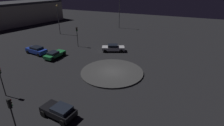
{
  "coord_description": "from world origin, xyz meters",
  "views": [
    {
      "loc": [
        10.07,
        -23.05,
        12.94
      ],
      "look_at": [
        0.0,
        0.0,
        1.67
      ],
      "focal_mm": 28.54,
      "sensor_mm": 36.0,
      "label": 1
    }
  ],
  "objects_px": {
    "car_black": "(59,111)",
    "traffic_light_southwest": "(0,76)",
    "car_blue": "(36,50)",
    "streetlamp_north": "(119,9)",
    "traffic_light_northwest": "(77,33)",
    "store_building": "(4,15)",
    "traffic_light_south_near": "(12,111)",
    "car_silver": "(113,48)",
    "car_green": "(55,54)",
    "streetlamp_northwest": "(58,16)"
  },
  "relations": [
    {
      "from": "car_blue",
      "to": "traffic_light_northwest",
      "type": "relative_size",
      "value": 1.08
    },
    {
      "from": "car_blue",
      "to": "traffic_light_south_near",
      "type": "xyz_separation_m",
      "value": [
        14.42,
        -16.83,
        2.16
      ]
    },
    {
      "from": "car_blue",
      "to": "car_black",
      "type": "height_order",
      "value": "car_blue"
    },
    {
      "from": "store_building",
      "to": "traffic_light_south_near",
      "type": "bearing_deg",
      "value": 66.85
    },
    {
      "from": "traffic_light_northwest",
      "to": "streetlamp_north",
      "type": "distance_m",
      "value": 20.91
    },
    {
      "from": "traffic_light_southwest",
      "to": "store_building",
      "type": "relative_size",
      "value": 0.1
    },
    {
      "from": "car_green",
      "to": "streetlamp_north",
      "type": "xyz_separation_m",
      "value": [
        2.06,
        28.04,
        5.15
      ]
    },
    {
      "from": "car_blue",
      "to": "streetlamp_northwest",
      "type": "bearing_deg",
      "value": -61.0
    },
    {
      "from": "traffic_light_northwest",
      "to": "traffic_light_southwest",
      "type": "bearing_deg",
      "value": -47.45
    },
    {
      "from": "traffic_light_south_near",
      "to": "streetlamp_north",
      "type": "distance_m",
      "value": 45.37
    },
    {
      "from": "store_building",
      "to": "car_blue",
      "type": "bearing_deg",
      "value": 75.34
    },
    {
      "from": "car_blue",
      "to": "streetlamp_northwest",
      "type": "distance_m",
      "value": 15.81
    },
    {
      "from": "car_black",
      "to": "streetlamp_northwest",
      "type": "relative_size",
      "value": 0.51
    },
    {
      "from": "streetlamp_north",
      "to": "streetlamp_northwest",
      "type": "xyz_separation_m",
      "value": [
        -12.31,
        -13.6,
        -0.87
      ]
    },
    {
      "from": "traffic_light_northwest",
      "to": "store_building",
      "type": "height_order",
      "value": "store_building"
    },
    {
      "from": "streetlamp_northwest",
      "to": "store_building",
      "type": "xyz_separation_m",
      "value": [
        -23.01,
        1.23,
        -1.35
      ]
    },
    {
      "from": "traffic_light_south_near",
      "to": "streetlamp_northwest",
      "type": "bearing_deg",
      "value": 42.8
    },
    {
      "from": "car_blue",
      "to": "car_silver",
      "type": "distance_m",
      "value": 15.39
    },
    {
      "from": "traffic_light_southwest",
      "to": "traffic_light_northwest",
      "type": "bearing_deg",
      "value": 47.8
    },
    {
      "from": "car_silver",
      "to": "streetlamp_northwest",
      "type": "xyz_separation_m",
      "value": [
        -18.99,
        6.73,
        4.23
      ]
    },
    {
      "from": "traffic_light_northwest",
      "to": "streetlamp_northwest",
      "type": "height_order",
      "value": "streetlamp_northwest"
    },
    {
      "from": "car_black",
      "to": "traffic_light_south_near",
      "type": "bearing_deg",
      "value": 71.23
    },
    {
      "from": "car_silver",
      "to": "car_green",
      "type": "relative_size",
      "value": 1.12
    },
    {
      "from": "car_silver",
      "to": "store_building",
      "type": "xyz_separation_m",
      "value": [
        -41.99,
        7.96,
        2.89
      ]
    },
    {
      "from": "car_blue",
      "to": "store_building",
      "type": "bearing_deg",
      "value": -20.69
    },
    {
      "from": "car_green",
      "to": "traffic_light_south_near",
      "type": "height_order",
      "value": "traffic_light_south_near"
    },
    {
      "from": "car_silver",
      "to": "streetlamp_north",
      "type": "distance_m",
      "value": 21.99
    },
    {
      "from": "traffic_light_southwest",
      "to": "traffic_light_south_near",
      "type": "height_order",
      "value": "traffic_light_south_near"
    },
    {
      "from": "traffic_light_southwest",
      "to": "streetlamp_northwest",
      "type": "distance_m",
      "value": 29.96
    },
    {
      "from": "car_blue",
      "to": "streetlamp_north",
      "type": "xyz_separation_m",
      "value": [
        6.78,
        27.8,
        5.05
      ]
    },
    {
      "from": "traffic_light_south_near",
      "to": "store_building",
      "type": "height_order",
      "value": "store_building"
    },
    {
      "from": "car_black",
      "to": "store_building",
      "type": "xyz_separation_m",
      "value": [
        -44.67,
        28.55,
        2.89
      ]
    },
    {
      "from": "traffic_light_northwest",
      "to": "traffic_light_south_near",
      "type": "height_order",
      "value": "traffic_light_northwest"
    },
    {
      "from": "car_blue",
      "to": "traffic_light_southwest",
      "type": "bearing_deg",
      "value": 128.07
    },
    {
      "from": "car_green",
      "to": "traffic_light_northwest",
      "type": "height_order",
      "value": "traffic_light_northwest"
    },
    {
      "from": "traffic_light_northwest",
      "to": "traffic_light_south_near",
      "type": "distance_m",
      "value": 25.74
    },
    {
      "from": "car_blue",
      "to": "car_black",
      "type": "relative_size",
      "value": 1.19
    },
    {
      "from": "car_black",
      "to": "traffic_light_southwest",
      "type": "distance_m",
      "value": 8.94
    },
    {
      "from": "car_black",
      "to": "traffic_light_northwest",
      "type": "bearing_deg",
      "value": -55.31
    },
    {
      "from": "car_green",
      "to": "car_black",
      "type": "height_order",
      "value": "car_black"
    },
    {
      "from": "car_blue",
      "to": "streetlamp_north",
      "type": "relative_size",
      "value": 0.52
    },
    {
      "from": "traffic_light_south_near",
      "to": "traffic_light_southwest",
      "type": "bearing_deg",
      "value": 69.54
    },
    {
      "from": "car_silver",
      "to": "traffic_light_northwest",
      "type": "distance_m",
      "value": 8.74
    },
    {
      "from": "car_silver",
      "to": "car_black",
      "type": "distance_m",
      "value": 20.77
    },
    {
      "from": "traffic_light_southwest",
      "to": "traffic_light_northwest",
      "type": "height_order",
      "value": "traffic_light_northwest"
    },
    {
      "from": "car_green",
      "to": "car_black",
      "type": "bearing_deg",
      "value": -136.22
    },
    {
      "from": "car_black",
      "to": "traffic_light_south_near",
      "type": "xyz_separation_m",
      "value": [
        -1.71,
        -3.71,
        2.22
      ]
    },
    {
      "from": "car_silver",
      "to": "traffic_light_southwest",
      "type": "xyz_separation_m",
      "value": [
        -6.01,
        -20.19,
        2.09
      ]
    },
    {
      "from": "car_silver",
      "to": "store_building",
      "type": "height_order",
      "value": "store_building"
    },
    {
      "from": "car_blue",
      "to": "car_black",
      "type": "xyz_separation_m",
      "value": [
        16.13,
        -13.11,
        -0.06
      ]
    }
  ]
}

